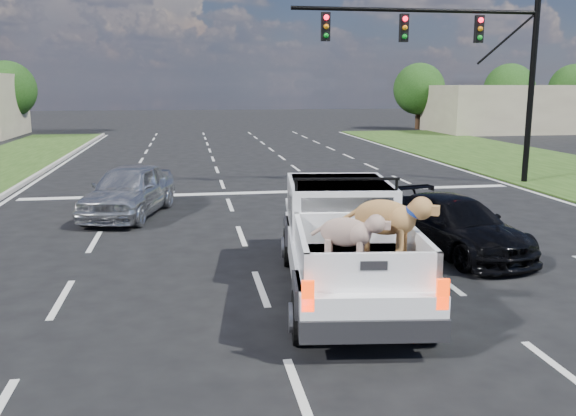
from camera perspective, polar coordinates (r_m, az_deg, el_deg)
name	(u,v)px	position (r m, az deg, el deg)	size (l,w,h in m)	color
ground	(353,283)	(11.61, 6.10, -7.03)	(160.00, 160.00, 0.00)	black
road_markings	(293,212)	(17.80, 0.49, -0.40)	(17.75, 60.00, 0.01)	silver
traffic_signal	(472,54)	(23.45, 16.85, 13.59)	(9.11, 0.31, 7.00)	black
building_right	(510,109)	(51.16, 20.09, 8.72)	(12.00, 7.00, 3.60)	#B7AC8B
tree_far_c	(7,90)	(50.31, -24.79, 10.03)	(4.20, 4.20, 5.40)	#332114
tree_far_d	(419,89)	(52.18, 12.16, 10.83)	(4.20, 4.20, 5.40)	#332114
tree_far_e	(509,89)	(55.59, 19.99, 10.43)	(4.20, 4.20, 5.40)	#332114
tree_far_f	(574,89)	(58.74, 25.18, 10.06)	(4.20, 4.20, 5.40)	#332114
pickup_truck	(347,239)	(10.84, 5.52, -2.95)	(2.67, 5.76, 2.08)	black
silver_sedan	(129,190)	(17.84, -14.66, 1.64)	(1.74, 4.32, 1.47)	silver
black_coupe	(455,225)	(13.97, 15.32, -1.57)	(1.72, 4.23, 1.23)	black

